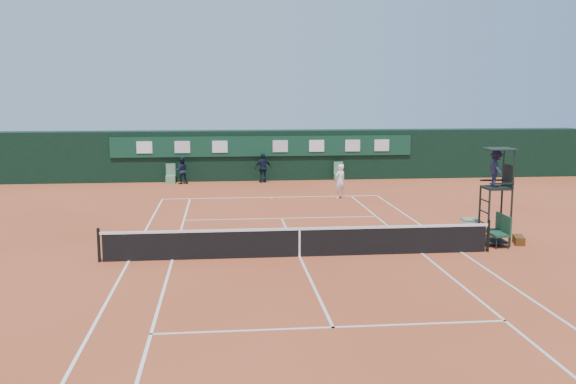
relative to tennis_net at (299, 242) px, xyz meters
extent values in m
plane|color=#BD512C|center=(0.00, 0.00, -0.51)|extent=(90.00, 90.00, 0.00)
cube|color=white|center=(0.00, 11.88, -0.50)|extent=(11.05, 0.08, 0.01)
cube|color=silver|center=(5.49, 0.00, -0.50)|extent=(0.08, 23.85, 0.01)
cube|color=white|center=(-5.49, 0.00, -0.50)|extent=(0.08, 23.85, 0.01)
cube|color=silver|center=(4.12, 0.00, -0.50)|extent=(0.08, 23.85, 0.01)
cube|color=white|center=(-4.12, 0.00, -0.50)|extent=(0.08, 23.85, 0.01)
cube|color=silver|center=(0.00, 6.40, -0.50)|extent=(8.31, 0.08, 0.01)
cube|color=silver|center=(0.00, -6.40, -0.50)|extent=(8.31, 0.08, 0.01)
cube|color=silver|center=(0.00, 0.00, -0.50)|extent=(0.08, 12.88, 0.01)
cube|color=white|center=(0.00, 11.73, -0.50)|extent=(0.08, 0.30, 0.01)
cube|color=black|center=(0.00, 0.00, -0.06)|extent=(12.60, 0.04, 0.90)
cube|color=white|center=(0.00, 0.00, 0.42)|extent=(12.80, 0.06, 0.08)
cube|color=white|center=(0.00, 0.00, -0.05)|extent=(0.06, 0.05, 0.92)
cylinder|color=black|center=(6.40, 0.00, 0.04)|extent=(0.10, 0.10, 1.10)
cylinder|color=black|center=(-6.40, 0.00, 0.04)|extent=(0.10, 0.10, 1.10)
cube|color=black|center=(0.00, 18.75, 0.99)|extent=(40.00, 1.50, 3.00)
cube|color=#103B26|center=(0.00, 17.94, 1.59)|extent=(18.00, 0.10, 1.20)
cube|color=white|center=(-7.00, 17.87, 1.59)|extent=(0.90, 0.04, 0.70)
cube|color=silver|center=(-4.80, 17.87, 1.59)|extent=(0.90, 0.04, 0.70)
cube|color=white|center=(-2.60, 17.87, 1.59)|extent=(0.90, 0.04, 0.70)
cube|color=silver|center=(1.00, 17.87, 1.59)|extent=(0.90, 0.04, 0.70)
cube|color=white|center=(3.20, 17.87, 1.59)|extent=(0.90, 0.04, 0.70)
cube|color=silver|center=(5.40, 17.87, 1.59)|extent=(0.90, 0.04, 0.70)
cube|color=silver|center=(7.20, 17.87, 1.59)|extent=(0.90, 0.04, 0.70)
cube|color=#5D8E66|center=(-5.50, 17.45, -0.28)|extent=(0.55, 0.50, 0.46)
cube|color=#598868|center=(-5.50, 17.67, 0.29)|extent=(0.55, 0.06, 0.70)
cube|color=#639870|center=(4.50, 17.45, -0.28)|extent=(0.55, 0.50, 0.46)
cube|color=#55825C|center=(4.50, 17.67, 0.29)|extent=(0.55, 0.06, 0.70)
cylinder|color=black|center=(6.60, 0.50, 0.49)|extent=(0.07, 0.07, 2.00)
cylinder|color=black|center=(6.60, 1.30, 0.49)|extent=(0.07, 0.07, 2.00)
cylinder|color=black|center=(7.40, 0.50, 0.49)|extent=(0.07, 0.07, 2.00)
cylinder|color=black|center=(7.40, 1.30, 0.49)|extent=(0.07, 0.07, 2.00)
cube|color=black|center=(7.00, 0.90, 1.53)|extent=(0.85, 0.85, 0.08)
cube|color=black|center=(7.40, 0.90, 1.94)|extent=(0.06, 0.85, 0.80)
cube|color=black|center=(7.00, 0.48, 1.74)|extent=(0.85, 0.05, 0.06)
cube|color=black|center=(7.00, 1.32, 1.74)|extent=(0.85, 0.05, 0.06)
cylinder|color=black|center=(7.40, 0.50, 2.39)|extent=(0.04, 0.04, 1.00)
cylinder|color=black|center=(7.40, 1.30, 2.39)|extent=(0.04, 0.04, 1.00)
cube|color=black|center=(7.05, 0.90, 2.89)|extent=(0.95, 0.95, 0.04)
cube|color=black|center=(7.00, 0.90, -0.36)|extent=(0.80, 0.80, 0.05)
cube|color=black|center=(6.60, 0.90, -0.11)|extent=(0.04, 0.80, 0.04)
cube|color=black|center=(6.60, 0.90, 0.29)|extent=(0.04, 0.80, 0.04)
cube|color=black|center=(6.60, 0.90, 0.69)|extent=(0.04, 0.80, 0.04)
cube|color=black|center=(6.60, 0.90, 1.09)|extent=(0.04, 0.80, 0.04)
imported|color=#191B32|center=(6.95, 0.90, 2.21)|extent=(0.47, 0.82, 1.28)
cube|color=#183C28|center=(7.05, 0.82, -0.06)|extent=(0.55, 1.20, 0.08)
cube|color=#1A4128|center=(7.30, 0.82, 0.29)|extent=(0.06, 1.20, 0.60)
cylinder|color=black|center=(6.83, 0.27, -0.30)|extent=(0.04, 0.04, 0.41)
cylinder|color=black|center=(7.27, 0.27, -0.30)|extent=(0.04, 0.04, 0.41)
cylinder|color=black|center=(6.83, 1.37, -0.30)|extent=(0.04, 0.04, 0.41)
cylinder|color=black|center=(7.27, 1.37, -0.30)|extent=(0.04, 0.04, 0.41)
cube|color=black|center=(7.96, 0.98, -0.37)|extent=(0.52, 0.81, 0.28)
cube|color=silver|center=(6.72, 2.39, -0.21)|extent=(0.55, 0.55, 0.60)
cube|color=#5A8964|center=(6.72, 2.39, 0.11)|extent=(0.57, 0.57, 0.05)
sphere|color=#C8DD33|center=(-0.98, 6.00, -0.47)|extent=(0.07, 0.07, 0.07)
imported|color=white|center=(3.42, 11.25, 0.36)|extent=(0.76, 0.70, 1.75)
imported|color=black|center=(-4.84, 17.25, 0.27)|extent=(0.84, 0.70, 1.56)
imported|color=black|center=(-0.07, 17.27, 0.36)|extent=(1.09, 0.67, 1.74)
camera|label=1|loc=(-2.47, -20.26, 4.86)|focal=40.00mm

